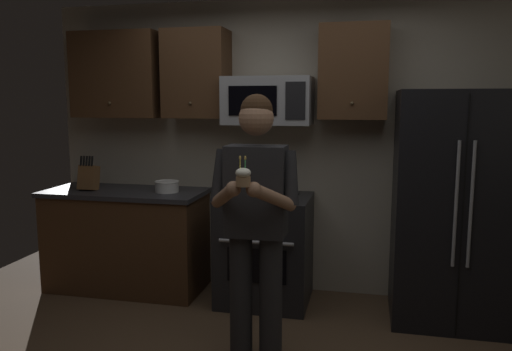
% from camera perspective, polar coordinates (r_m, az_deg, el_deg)
% --- Properties ---
extents(wall_back, '(4.40, 0.10, 2.60)m').
position_cam_1_polar(wall_back, '(4.55, 3.90, 3.15)').
color(wall_back, '#B7AD99').
rests_on(wall_back, ground).
extents(oven_range, '(0.76, 0.70, 0.93)m').
position_cam_1_polar(oven_range, '(4.35, 1.03, -8.33)').
color(oven_range, black).
rests_on(oven_range, ground).
extents(microwave, '(0.74, 0.41, 0.40)m').
position_cam_1_polar(microwave, '(4.29, 1.40, 8.47)').
color(microwave, '#9EA0A5').
extents(refrigerator, '(0.90, 0.75, 1.80)m').
position_cam_1_polar(refrigerator, '(4.18, 21.55, -3.43)').
color(refrigerator, black).
rests_on(refrigerator, ground).
extents(cabinet_row_upper, '(2.78, 0.36, 0.76)m').
position_cam_1_polar(cabinet_row_upper, '(4.49, -5.82, 11.36)').
color(cabinet_row_upper, '#4C301C').
extents(counter_left, '(1.44, 0.66, 0.92)m').
position_cam_1_polar(counter_left, '(4.79, -14.45, -7.02)').
color(counter_left, '#4C301C').
rests_on(counter_left, ground).
extents(knife_block, '(0.16, 0.15, 0.32)m').
position_cam_1_polar(knife_block, '(4.79, -18.47, -0.18)').
color(knife_block, brown).
rests_on(knife_block, counter_left).
extents(bowl_large_white, '(0.21, 0.21, 0.10)m').
position_cam_1_polar(bowl_large_white, '(4.51, -10.08, -1.20)').
color(bowl_large_white, white).
rests_on(bowl_large_white, counter_left).
extents(person, '(0.60, 0.48, 1.76)m').
position_cam_1_polar(person, '(3.21, -0.07, -4.53)').
color(person, '#262628').
rests_on(person, ground).
extents(cupcake, '(0.09, 0.09, 0.17)m').
position_cam_1_polar(cupcake, '(2.84, -1.52, -0.13)').
color(cupcake, '#A87F56').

